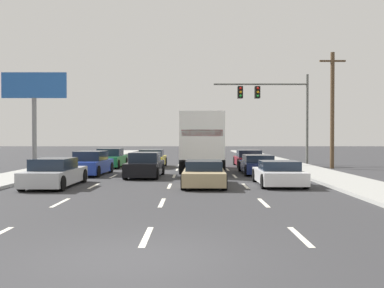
% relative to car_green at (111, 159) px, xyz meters
% --- Properties ---
extents(ground_plane, '(140.00, 140.00, 0.00)m').
position_rel_car_green_xyz_m(ground_plane, '(4.93, 0.86, -0.60)').
color(ground_plane, '#333335').
extents(sidewalk_right, '(2.86, 80.00, 0.14)m').
position_rel_car_green_xyz_m(sidewalk_right, '(13.31, -4.14, -0.53)').
color(sidewalk_right, '#9E9E99').
rests_on(sidewalk_right, ground_plane).
extents(sidewalk_left, '(2.86, 80.00, 0.14)m').
position_rel_car_green_xyz_m(sidewalk_left, '(-3.45, -4.14, -0.53)').
color(sidewalk_left, '#9E9E99').
rests_on(sidewalk_left, ground_plane).
extents(lane_markings, '(6.94, 57.00, 0.01)m').
position_rel_car_green_xyz_m(lane_markings, '(4.93, 0.20, -0.60)').
color(lane_markings, silver).
rests_on(lane_markings, ground_plane).
extents(car_green, '(1.98, 4.44, 1.36)m').
position_rel_car_green_xyz_m(car_green, '(0.00, 0.00, 0.00)').
color(car_green, '#196B38').
rests_on(car_green, ground_plane).
extents(car_blue, '(1.98, 4.33, 1.38)m').
position_rel_car_green_xyz_m(car_blue, '(0.05, -6.39, 0.03)').
color(car_blue, '#1E389E').
rests_on(car_blue, ground_plane).
extents(car_silver, '(1.90, 4.60, 1.26)m').
position_rel_car_green_xyz_m(car_silver, '(-0.16, -12.47, -0.02)').
color(car_silver, '#B7BABF').
rests_on(car_silver, ground_plane).
extents(car_yellow, '(1.99, 4.23, 1.28)m').
position_rel_car_green_xyz_m(car_yellow, '(3.02, -0.06, -0.02)').
color(car_yellow, yellow).
rests_on(car_yellow, ground_plane).
extents(car_black, '(1.96, 4.16, 1.36)m').
position_rel_car_green_xyz_m(car_black, '(3.35, -7.83, 0.01)').
color(car_black, black).
rests_on(car_black, ground_plane).
extents(box_truck, '(2.86, 8.50, 3.62)m').
position_rel_car_green_xyz_m(box_truck, '(6.59, -4.00, 1.48)').
color(box_truck, white).
rests_on(box_truck, ground_plane).
extents(car_tan, '(2.01, 4.39, 1.14)m').
position_rel_car_green_xyz_m(car_tan, '(6.48, -12.19, -0.07)').
color(car_tan, tan).
rests_on(car_tan, ground_plane).
extents(car_maroon, '(2.03, 4.41, 1.22)m').
position_rel_car_green_xyz_m(car_maroon, '(10.17, 0.87, -0.05)').
color(car_maroon, maroon).
rests_on(car_maroon, ground_plane).
extents(car_navy, '(1.95, 4.65, 1.13)m').
position_rel_car_green_xyz_m(car_navy, '(9.85, -5.74, -0.07)').
color(car_navy, '#141E4C').
rests_on(car_navy, ground_plane).
extents(car_white, '(2.04, 4.04, 1.12)m').
position_rel_car_green_xyz_m(car_white, '(9.89, -11.94, -0.09)').
color(car_white, white).
rests_on(car_white, ground_plane).
extents(traffic_signal_mast, '(7.60, 0.69, 7.20)m').
position_rel_car_green_xyz_m(traffic_signal_mast, '(12.12, 3.31, 4.58)').
color(traffic_signal_mast, '#595B56').
rests_on(traffic_signal_mast, ground_plane).
extents(utility_pole_mid, '(1.80, 0.28, 8.07)m').
position_rel_car_green_xyz_m(utility_pole_mid, '(15.70, -1.31, 3.57)').
color(utility_pole_mid, brown).
rests_on(utility_pole_mid, ground_plane).
extents(roadside_billboard, '(5.13, 0.36, 7.31)m').
position_rel_car_green_xyz_m(roadside_billboard, '(-6.60, 3.06, 4.79)').
color(roadside_billboard, slate).
rests_on(roadside_billboard, ground_plane).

